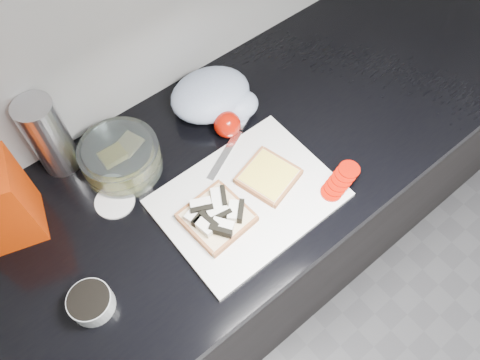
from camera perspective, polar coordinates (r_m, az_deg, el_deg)
name	(u,v)px	position (r m, az deg, el deg)	size (l,w,h in m)	color
base_cabinet	(201,264)	(1.54, -4.79, -10.12)	(3.50, 0.60, 0.86)	black
countertop	(187,195)	(1.13, -6.42, -1.79)	(3.50, 0.64, 0.04)	black
cutting_board	(248,198)	(1.09, 1.00, -2.25)	(0.40, 0.30, 0.01)	silver
bread_left	(216,216)	(1.04, -2.97, -4.45)	(0.15, 0.15, 0.04)	beige
bread_right	(268,176)	(1.10, 3.48, 0.45)	(0.15, 0.15, 0.02)	beige
tomato_slices	(340,181)	(1.11, 12.13, -0.08)	(0.13, 0.08, 0.03)	#A20F03
knife	(237,134)	(1.18, -0.33, 5.66)	(0.22, 0.12, 0.01)	silver
seed_tub	(91,302)	(1.02, -17.73, -14.00)	(0.09, 0.09, 0.05)	#A7ACAC
tub_lid	(115,201)	(1.13, -15.01, -2.54)	(0.09, 0.09, 0.01)	white
glass_bowl	(121,158)	(1.14, -14.30, 2.62)	(0.19, 0.19, 0.08)	silver
steel_canister	(49,137)	(1.15, -22.31, 4.92)	(0.09, 0.09, 0.21)	silver
grocery_bag	(214,96)	(1.22, -3.13, 10.17)	(0.23, 0.21, 0.09)	#ACBCD3
whole_tomatoes	(227,125)	(1.17, -1.56, 6.77)	(0.07, 0.07, 0.07)	#A20F03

